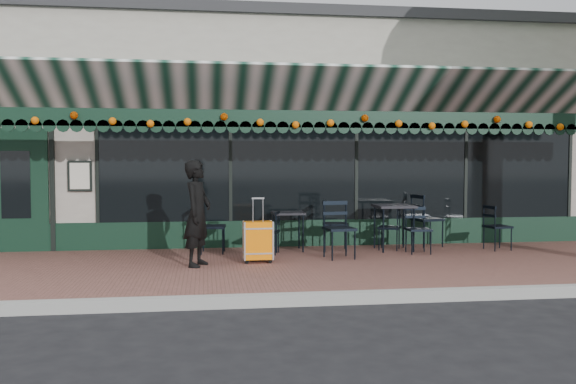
{
  "coord_description": "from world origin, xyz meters",
  "views": [
    {
      "loc": [
        -1.47,
        -7.39,
        1.78
      ],
      "look_at": [
        -0.24,
        1.6,
        1.31
      ],
      "focal_mm": 38.0,
      "sensor_mm": 36.0,
      "label": 1
    }
  ],
  "objects": [
    {
      "name": "suitcase",
      "position": [
        -0.64,
        2.22,
        0.49
      ],
      "size": [
        0.46,
        0.26,
        1.03
      ],
      "rotation": [
        0.0,
        0.0,
        0.03
      ],
      "color": "orange",
      "rests_on": "sidewalk"
    },
    {
      "name": "chair_b_right",
      "position": [
        0.86,
        3.36,
        0.62
      ],
      "size": [
        0.54,
        0.54,
        0.93
      ],
      "primitive_type": null,
      "rotation": [
        0.0,
        0.0,
        1.41
      ],
      "color": "black",
      "rests_on": "sidewalk"
    },
    {
      "name": "chair_a_right",
      "position": [
        2.7,
        3.64,
        0.65
      ],
      "size": [
        0.6,
        0.6,
        1.01
      ],
      "primitive_type": null,
      "rotation": [
        0.0,
        0.0,
        1.79
      ],
      "color": "black",
      "rests_on": "sidewalk"
    },
    {
      "name": "cafe_table_a",
      "position": [
        1.92,
        3.24,
        0.89
      ],
      "size": [
        0.67,
        0.67,
        0.83
      ],
      "color": "black",
      "rests_on": "sidewalk"
    },
    {
      "name": "chair_a_left",
      "position": [
        1.86,
        3.32,
        0.54
      ],
      "size": [
        0.52,
        0.52,
        0.79
      ],
      "primitive_type": null,
      "rotation": [
        0.0,
        0.0,
        -2.01
      ],
      "color": "black",
      "rests_on": "sidewalk"
    },
    {
      "name": "chair_a_extra",
      "position": [
        3.81,
        3.02,
        0.57
      ],
      "size": [
        0.47,
        0.47,
        0.83
      ],
      "primitive_type": null,
      "rotation": [
        0.0,
        0.0,
        1.72
      ],
      "color": "black",
      "rests_on": "sidewalk"
    },
    {
      "name": "chair_b_front",
      "position": [
        0.74,
        2.47,
        0.63
      ],
      "size": [
        0.55,
        0.55,
        0.97
      ],
      "primitive_type": null,
      "rotation": [
        0.0,
        0.0,
        0.14
      ],
      "color": "black",
      "rests_on": "sidewalk"
    },
    {
      "name": "restaurant_building",
      "position": [
        0.0,
        7.84,
        2.27
      ],
      "size": [
        12.0,
        9.6,
        4.5
      ],
      "color": "gray",
      "rests_on": "ground"
    },
    {
      "name": "chair_a_front",
      "position": [
        2.23,
        2.81,
        0.56
      ],
      "size": [
        0.42,
        0.42,
        0.82
      ],
      "primitive_type": null,
      "rotation": [
        0.0,
        0.0,
        -0.02
      ],
      "color": "black",
      "rests_on": "sidewalk"
    },
    {
      "name": "curb",
      "position": [
        0.0,
        -0.08,
        0.07
      ],
      "size": [
        18.0,
        0.16,
        0.15
      ],
      "primitive_type": "cube",
      "color": "#9E9E99",
      "rests_on": "ground"
    },
    {
      "name": "cafe_table_b",
      "position": [
        0.01,
        3.44,
        0.78
      ],
      "size": [
        0.57,
        0.57,
        0.7
      ],
      "color": "black",
      "rests_on": "sidewalk"
    },
    {
      "name": "sidewalk",
      "position": [
        0.0,
        2.0,
        0.07
      ],
      "size": [
        18.0,
        4.0,
        0.15
      ],
      "primitive_type": "cube",
      "color": "brown",
      "rests_on": "ground"
    },
    {
      "name": "chair_solo",
      "position": [
        -1.34,
        3.33,
        0.61
      ],
      "size": [
        0.5,
        0.5,
        0.92
      ],
      "primitive_type": null,
      "rotation": [
        0.0,
        0.0,
        1.47
      ],
      "color": "black",
      "rests_on": "sidewalk"
    },
    {
      "name": "chair_b_left",
      "position": [
        -0.39,
        3.12,
        0.53
      ],
      "size": [
        0.47,
        0.47,
        0.76
      ],
      "primitive_type": null,
      "rotation": [
        0.0,
        0.0,
        -1.87
      ],
      "color": "black",
      "rests_on": "sidewalk"
    },
    {
      "name": "ground",
      "position": [
        0.0,
        0.0,
        0.0
      ],
      "size": [
        80.0,
        80.0,
        0.0
      ],
      "primitive_type": "plane",
      "color": "black",
      "rests_on": "ground"
    },
    {
      "name": "woman",
      "position": [
        -1.59,
        2.04,
        0.97
      ],
      "size": [
        0.58,
        0.7,
        1.63
      ],
      "primitive_type": "imported",
      "rotation": [
        0.0,
        0.0,
        1.2
      ],
      "color": "black",
      "rests_on": "sidewalk"
    }
  ]
}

